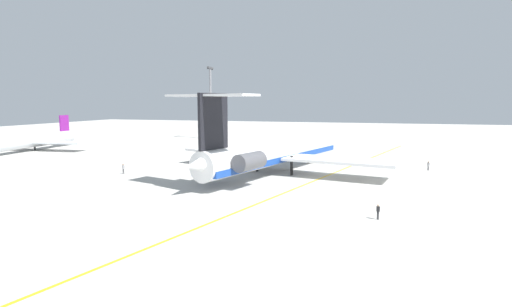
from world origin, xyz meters
TOP-DOWN VIEW (x-y plane):
  - ground at (0.00, 0.00)m, footprint 349.00×349.00m
  - main_jetliner at (-4.24, 8.45)m, footprint 45.40×40.72m
  - airliner_mid_left at (9.53, 75.21)m, footprint 28.89×28.57m
  - ground_crew_near_nose at (6.61, -17.58)m, footprint 0.26×0.37m
  - ground_crew_near_tail at (-27.96, -8.83)m, footprint 0.29×0.35m
  - ground_crew_portside at (-12.21, 33.23)m, footprint 0.35×0.32m
  - safety_cone_nose at (22.17, 15.06)m, footprint 0.40×0.40m
  - taxiway_centreline at (-2.99, -0.97)m, footprint 103.98×28.94m
  - light_mast at (53.41, 44.84)m, footprint 4.00×0.70m

SIDE VIEW (x-z plane):
  - ground at x=0.00m, z-range 0.00..0.00m
  - taxiway_centreline at x=-2.99m, z-range 0.00..0.01m
  - safety_cone_nose at x=22.17m, z-range 0.00..0.55m
  - ground_crew_near_nose at x=6.61m, z-range 0.22..1.86m
  - ground_crew_near_tail at x=-27.96m, z-range 0.22..1.90m
  - ground_crew_portside at x=-12.21m, z-range 0.23..1.96m
  - airliner_mid_left at x=9.53m, z-range -1.77..6.86m
  - main_jetliner at x=-4.24m, z-range -3.07..10.43m
  - light_mast at x=53.41m, z-range 1.20..24.99m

